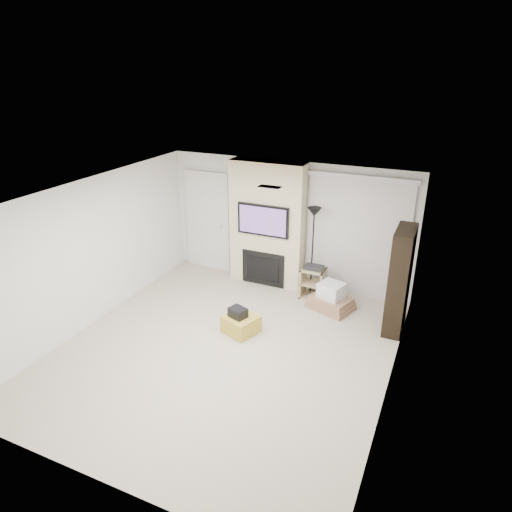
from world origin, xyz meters
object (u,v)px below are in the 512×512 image
at_px(floor_lamp, 314,227).
at_px(bookshelf, 400,281).
at_px(ottoman, 241,324).
at_px(box_stack, 331,299).
at_px(av_stand, 313,281).

distance_m(floor_lamp, bookshelf, 1.86).
height_order(ottoman, floor_lamp, floor_lamp).
relative_size(ottoman, bookshelf, 0.28).
bearing_deg(box_stack, bookshelf, -10.02).
distance_m(av_stand, box_stack, 0.55).
bearing_deg(av_stand, box_stack, -33.77).
bearing_deg(box_stack, floor_lamp, 142.00).
distance_m(floor_lamp, box_stack, 1.37).
bearing_deg(av_stand, ottoman, -113.16).
height_order(floor_lamp, av_stand, floor_lamp).
bearing_deg(floor_lamp, box_stack, -38.00).
xyz_separation_m(av_stand, box_stack, (0.44, -0.30, -0.15)).
bearing_deg(bookshelf, box_stack, 169.98).
distance_m(ottoman, floor_lamp, 2.28).
bearing_deg(bookshelf, ottoman, -153.07).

